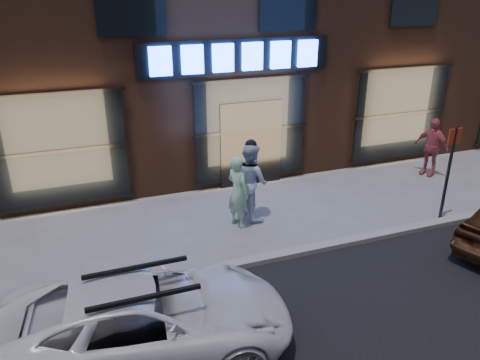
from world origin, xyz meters
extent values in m
plane|color=slate|center=(0.00, 0.00, 0.00)|extent=(90.00, 90.00, 0.00)
cube|color=gray|center=(0.00, 0.00, 0.06)|extent=(60.00, 0.25, 0.12)
cube|color=black|center=(-0.40, 3.95, 3.60)|extent=(5.20, 0.06, 0.90)
cube|color=black|center=(0.00, 3.92, 1.20)|extent=(1.80, 0.10, 2.40)
cube|color=#FFBF72|center=(-5.00, 3.98, 1.60)|extent=(3.00, 0.04, 2.60)
cube|color=black|center=(-5.00, 3.94, 1.60)|extent=(3.20, 0.06, 2.80)
cube|color=#FFBF72|center=(0.00, 3.98, 1.60)|extent=(3.00, 0.04, 2.60)
cube|color=black|center=(0.00, 3.94, 1.60)|extent=(3.20, 0.06, 2.80)
cube|color=#FFBF72|center=(5.00, 3.98, 1.60)|extent=(3.00, 0.04, 2.60)
cube|color=black|center=(5.00, 3.94, 1.60)|extent=(3.20, 0.06, 2.80)
cube|color=black|center=(-3.00, 3.94, 5.00)|extent=(1.60, 0.06, 1.60)
cube|color=#2659FF|center=(-2.40, 3.88, 3.60)|extent=(0.55, 0.12, 0.70)
cube|color=#2659FF|center=(-1.60, 3.88, 3.60)|extent=(0.55, 0.12, 0.70)
cube|color=#2659FF|center=(-0.80, 3.88, 3.60)|extent=(0.55, 0.12, 0.70)
cube|color=#2659FF|center=(0.00, 3.88, 3.60)|extent=(0.55, 0.12, 0.70)
cube|color=#2659FF|center=(0.80, 3.88, 3.60)|extent=(0.55, 0.12, 0.70)
cube|color=#2659FF|center=(1.60, 3.88, 3.60)|extent=(0.55, 0.12, 0.70)
imported|color=#A6DAB1|center=(-1.20, 1.69, 0.87)|extent=(0.63, 0.75, 1.75)
imported|color=white|center=(-0.77, 2.00, 0.96)|extent=(0.92, 1.07, 1.91)
imported|color=#BF4F56|center=(5.28, 2.72, 0.87)|extent=(0.79, 1.11, 1.75)
imported|color=white|center=(-3.99, -1.75, 0.63)|extent=(4.77, 2.60, 1.27)
cylinder|color=#262628|center=(3.48, 0.18, 1.18)|extent=(0.07, 0.07, 2.35)
cube|color=#B63014|center=(3.48, 0.18, 2.14)|extent=(0.38, 0.06, 0.37)
camera|label=1|loc=(-4.61, -7.61, 5.34)|focal=35.00mm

